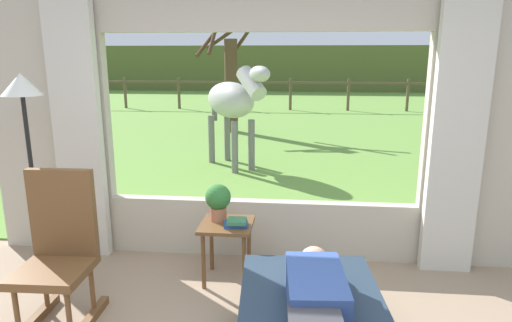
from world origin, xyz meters
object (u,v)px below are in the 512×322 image
(rocking_chair, at_px, (59,251))
(potted_plant, at_px, (218,200))
(pasture_tree, at_px, (230,78))
(book_stack, at_px, (236,223))
(floor_lamp_left, at_px, (25,115))
(reclining_person, at_px, (317,310))
(horse, at_px, (233,101))
(side_table, at_px, (227,234))

(rocking_chair, xyz_separation_m, potted_plant, (1.01, 0.77, 0.16))
(pasture_tree, bearing_deg, rocking_chair, -89.55)
(pasture_tree, bearing_deg, book_stack, -80.66)
(book_stack, bearing_deg, floor_lamp_left, -179.54)
(book_stack, distance_m, pasture_tree, 7.73)
(reclining_person, bearing_deg, potted_plant, 117.24)
(horse, xyz_separation_m, pasture_tree, (-0.63, 3.66, 0.19))
(reclining_person, relative_size, horse, 0.83)
(side_table, bearing_deg, horse, 97.80)
(side_table, height_order, horse, horse)
(book_stack, bearing_deg, rocking_chair, -151.05)
(rocking_chair, relative_size, potted_plant, 3.50)
(potted_plant, height_order, pasture_tree, pasture_tree)
(pasture_tree, bearing_deg, floor_lamp_left, -93.68)
(rocking_chair, height_order, potted_plant, rocking_chair)
(book_stack, bearing_deg, pasture_tree, 99.34)
(book_stack, xyz_separation_m, pasture_tree, (-1.25, 7.58, 0.79))
(side_table, relative_size, potted_plant, 1.63)
(floor_lamp_left, bearing_deg, pasture_tree, 86.32)
(side_table, distance_m, potted_plant, 0.29)
(reclining_person, xyz_separation_m, book_stack, (-0.62, 1.18, 0.03))
(book_stack, bearing_deg, side_table, 146.78)
(potted_plant, relative_size, pasture_tree, 0.11)
(reclining_person, bearing_deg, rocking_chair, 159.50)
(rocking_chair, xyz_separation_m, side_table, (1.09, 0.71, -0.12))
(rocking_chair, height_order, side_table, rocking_chair)
(book_stack, bearing_deg, horse, 99.00)
(pasture_tree, bearing_deg, horse, -80.30)
(horse, bearing_deg, pasture_tree, -118.20)
(rocking_chair, relative_size, floor_lamp_left, 0.63)
(rocking_chair, xyz_separation_m, pasture_tree, (-0.07, 8.24, 0.80))
(floor_lamp_left, relative_size, pasture_tree, 0.61)
(reclining_person, relative_size, floor_lamp_left, 0.81)
(reclining_person, xyz_separation_m, pasture_tree, (-1.87, 8.77, 0.82))
(rocking_chair, bearing_deg, reclining_person, -18.28)
(side_table, distance_m, horse, 3.96)
(reclining_person, distance_m, pasture_tree, 9.00)
(floor_lamp_left, relative_size, horse, 1.02)
(reclining_person, relative_size, pasture_tree, 0.50)
(potted_plant, height_order, floor_lamp_left, floor_lamp_left)
(side_table, bearing_deg, pasture_tree, 98.72)
(rocking_chair, xyz_separation_m, horse, (0.56, 4.58, 0.61))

